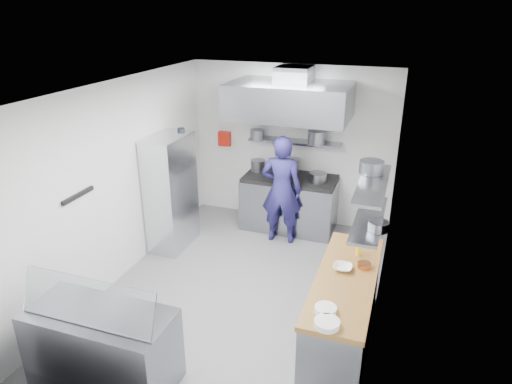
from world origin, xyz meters
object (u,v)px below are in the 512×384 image
at_px(gas_range, 289,204).
at_px(chef, 281,190).
at_px(wire_rack, 171,192).
at_px(display_case, 103,347).

xyz_separation_m(gas_range, chef, (-0.01, -0.50, 0.46)).
xyz_separation_m(chef, wire_rack, (-1.62, -0.72, 0.02)).
bearing_deg(gas_range, wire_rack, -143.20).
height_order(gas_range, chef, chef).
distance_m(chef, wire_rack, 1.77).
bearing_deg(wire_rack, display_case, -75.22).
xyz_separation_m(wire_rack, display_case, (0.76, -2.88, -0.50)).
relative_size(chef, display_case, 1.21).
height_order(chef, wire_rack, wire_rack).
bearing_deg(display_case, gas_range, 78.02).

